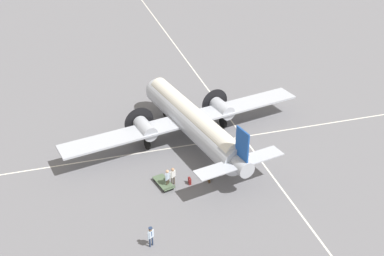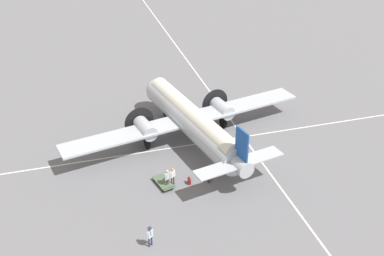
% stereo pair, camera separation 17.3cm
% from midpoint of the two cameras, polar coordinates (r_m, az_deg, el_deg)
% --- Properties ---
extents(ground_plane, '(300.00, 300.00, 0.00)m').
position_cam_midpoint_polar(ground_plane, '(48.03, 0.10, -1.78)').
color(ground_plane, slate).
extents(apron_line_eastwest, '(120.00, 0.16, 0.01)m').
position_cam_midpoint_polar(apron_line_eastwest, '(49.57, 6.05, -0.85)').
color(apron_line_eastwest, silver).
rests_on(apron_line_eastwest, ground_plane).
extents(apron_line_northsouth, '(0.16, 120.00, 0.01)m').
position_cam_midpoint_polar(apron_line_northsouth, '(47.77, 0.21, -1.98)').
color(apron_line_northsouth, silver).
rests_on(apron_line_northsouth, ground_plane).
extents(airliner_main, '(18.96, 25.48, 5.95)m').
position_cam_midpoint_polar(airliner_main, '(47.05, -0.15, 1.13)').
color(airliner_main, '#ADB2BC').
rests_on(airliner_main, ground_plane).
extents(crew_foreground, '(0.40, 0.53, 1.76)m').
position_cam_midpoint_polar(crew_foreground, '(36.05, -4.87, -12.46)').
color(crew_foreground, navy).
rests_on(crew_foreground, ground_plane).
extents(passenger_boarding, '(0.36, 0.54, 1.76)m').
position_cam_midpoint_polar(passenger_boarding, '(41.76, -2.20, -5.54)').
color(passenger_boarding, '#473D2D').
rests_on(passenger_boarding, ground_plane).
extents(ramp_agent, '(0.47, 0.47, 1.81)m').
position_cam_midpoint_polar(ramp_agent, '(41.48, -2.85, -5.78)').
color(ramp_agent, '#473D2D').
rests_on(ramp_agent, ground_plane).
extents(suitcase_near_door, '(0.45, 0.19, 0.64)m').
position_cam_midpoint_polar(suitcase_near_door, '(42.30, -0.21, -6.28)').
color(suitcase_near_door, maroon).
rests_on(suitcase_near_door, ground_plane).
extents(suitcase_upright_spare, '(0.50, 0.16, 0.61)m').
position_cam_midpoint_polar(suitcase_upright_spare, '(42.57, 2.08, -6.06)').
color(suitcase_upright_spare, '#47331E').
rests_on(suitcase_upright_spare, ground_plane).
extents(baggage_cart, '(2.57, 1.61, 0.56)m').
position_cam_midpoint_polar(baggage_cart, '(42.23, -3.30, -6.46)').
color(baggage_cart, '#4C6047').
rests_on(baggage_cart, ground_plane).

